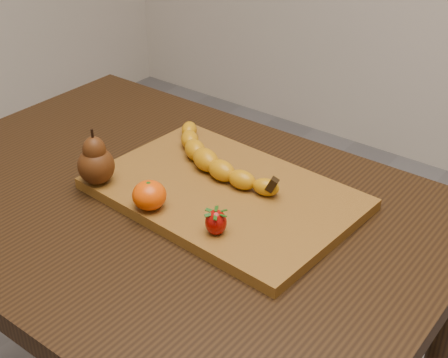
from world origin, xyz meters
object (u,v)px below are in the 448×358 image
Objects in this scene: cutting_board at (224,194)px; pear at (95,157)px; table at (165,242)px; mandarin at (149,195)px.

cutting_board is 4.42× the size of pear.
cutting_board is at bearing 37.02° from table.
cutting_board is 0.14m from mandarin.
table is at bearing -139.55° from cutting_board.
cutting_board reaches higher than table.
pear is at bearing -153.90° from table.
pear reaches higher than mandarin.
table is 9.83× the size of pear.
cutting_board is 0.23m from pear.
cutting_board is at bearing 63.04° from mandarin.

